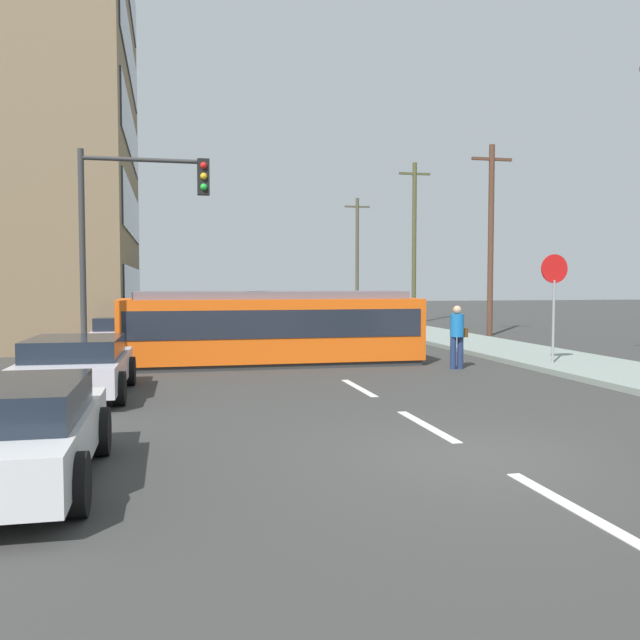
% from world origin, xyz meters
% --- Properties ---
extents(ground_plane, '(120.00, 120.00, 0.00)m').
position_xyz_m(ground_plane, '(0.00, 10.00, 0.00)').
color(ground_plane, '#373735').
extents(sidewalk_curb_right, '(3.20, 36.00, 0.14)m').
position_xyz_m(sidewalk_curb_right, '(6.80, 6.00, 0.07)').
color(sidewalk_curb_right, gray).
rests_on(sidewalk_curb_right, ground).
extents(lane_stripe_0, '(0.16, 2.40, 0.01)m').
position_xyz_m(lane_stripe_0, '(0.00, -2.00, 0.01)').
color(lane_stripe_0, silver).
rests_on(lane_stripe_0, ground).
extents(lane_stripe_1, '(0.16, 2.40, 0.01)m').
position_xyz_m(lane_stripe_1, '(0.00, 2.00, 0.01)').
color(lane_stripe_1, silver).
rests_on(lane_stripe_1, ground).
extents(lane_stripe_2, '(0.16, 2.40, 0.01)m').
position_xyz_m(lane_stripe_2, '(0.00, 6.00, 0.01)').
color(lane_stripe_2, silver).
rests_on(lane_stripe_2, ground).
extents(lane_stripe_3, '(0.16, 2.40, 0.01)m').
position_xyz_m(lane_stripe_3, '(0.00, 16.67, 0.01)').
color(lane_stripe_3, silver).
rests_on(lane_stripe_3, ground).
extents(lane_stripe_4, '(0.16, 2.40, 0.01)m').
position_xyz_m(lane_stripe_4, '(0.00, 22.67, 0.01)').
color(lane_stripe_4, silver).
rests_on(lane_stripe_4, ground).
extents(streetcar_tram, '(8.18, 2.58, 2.03)m').
position_xyz_m(streetcar_tram, '(-1.22, 10.67, 1.05)').
color(streetcar_tram, '#E85711').
rests_on(streetcar_tram, ground).
extents(city_bus, '(2.57, 5.05, 1.87)m').
position_xyz_m(city_bus, '(-0.76, 18.23, 1.07)').
color(city_bus, gold).
rests_on(city_bus, ground).
extents(pedestrian_crossing, '(0.51, 0.36, 1.67)m').
position_xyz_m(pedestrian_crossing, '(3.42, 8.59, 0.94)').
color(pedestrian_crossing, navy).
rests_on(pedestrian_crossing, ground).
extents(parked_sedan_near, '(2.01, 4.04, 1.19)m').
position_xyz_m(parked_sedan_near, '(-5.77, -0.05, 0.62)').
color(parked_sedan_near, silver).
rests_on(parked_sedan_near, ground).
extents(parked_sedan_mid, '(2.15, 4.23, 1.19)m').
position_xyz_m(parked_sedan_mid, '(-5.80, 6.18, 0.62)').
color(parked_sedan_mid, silver).
rests_on(parked_sedan_mid, ground).
extents(parked_sedan_far, '(1.97, 4.31, 1.19)m').
position_xyz_m(parked_sedan_far, '(-5.44, 14.63, 0.62)').
color(parked_sedan_far, silver).
rests_on(parked_sedan_far, ground).
extents(parked_sedan_furthest, '(2.08, 4.40, 1.19)m').
position_xyz_m(parked_sedan_furthest, '(-5.11, 20.21, 0.62)').
color(parked_sedan_furthest, navy).
rests_on(parked_sedan_furthest, ground).
extents(stop_sign, '(0.76, 0.07, 2.88)m').
position_xyz_m(stop_sign, '(5.97, 8.19, 2.19)').
color(stop_sign, gray).
rests_on(stop_sign, sidewalk_curb_right).
extents(traffic_light_mast, '(2.96, 0.33, 5.31)m').
position_xyz_m(traffic_light_mast, '(-4.77, 8.36, 3.72)').
color(traffic_light_mast, '#333333').
rests_on(traffic_light_mast, ground).
extents(utility_pole_mid, '(1.80, 0.24, 8.05)m').
position_xyz_m(utility_pole_mid, '(9.34, 18.67, 4.21)').
color(utility_pole_mid, '#543325').
rests_on(utility_pole_mid, ground).
extents(utility_pole_far, '(1.80, 0.24, 8.85)m').
position_xyz_m(utility_pole_far, '(9.32, 27.88, 4.61)').
color(utility_pole_far, '#4D4D2C').
rests_on(utility_pole_far, ground).
extents(utility_pole_distant, '(1.80, 0.24, 8.17)m').
position_xyz_m(utility_pole_distant, '(9.00, 38.51, 4.27)').
color(utility_pole_distant, '#4F4D36').
rests_on(utility_pole_distant, ground).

